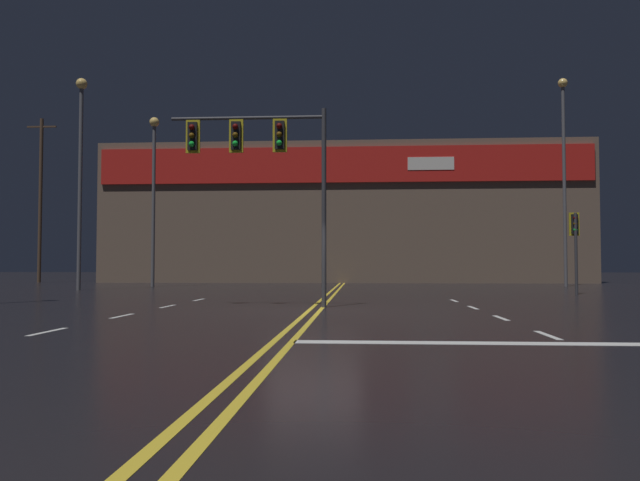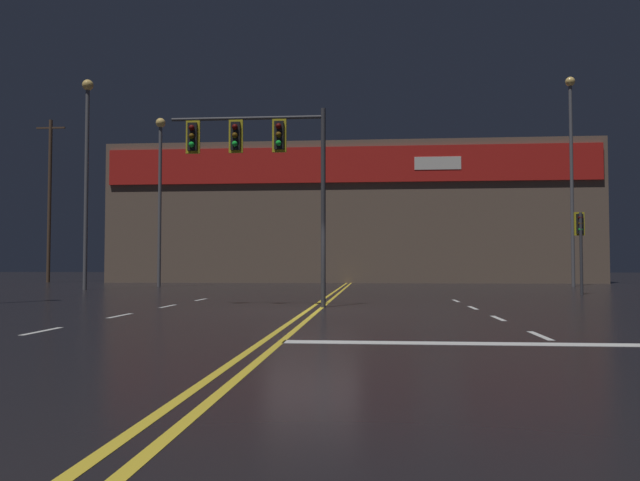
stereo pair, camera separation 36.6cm
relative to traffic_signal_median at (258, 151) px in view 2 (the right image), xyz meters
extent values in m
plane|color=black|center=(1.77, -1.62, -4.62)|extent=(200.00, 200.00, 0.00)
cube|color=gold|center=(1.62, -1.62, -4.61)|extent=(0.12, 60.00, 0.01)
cube|color=gold|center=(1.92, -1.62, -4.61)|extent=(0.12, 60.00, 0.01)
cube|color=silver|center=(-2.73, -7.02, -4.61)|extent=(0.12, 1.40, 0.01)
cube|color=silver|center=(-2.73, -3.42, -4.61)|extent=(0.12, 1.40, 0.01)
cube|color=silver|center=(-2.73, 0.18, -4.61)|extent=(0.12, 1.40, 0.01)
cube|color=silver|center=(-2.73, 3.78, -4.61)|extent=(0.12, 1.40, 0.01)
cube|color=silver|center=(6.28, -7.02, -4.61)|extent=(0.12, 1.40, 0.01)
cube|color=silver|center=(6.28, -3.42, -4.61)|extent=(0.12, 1.40, 0.01)
cube|color=silver|center=(6.28, 0.18, -4.61)|extent=(0.12, 1.40, 0.01)
cube|color=silver|center=(6.28, 3.78, -4.61)|extent=(0.12, 1.40, 0.01)
cube|color=silver|center=(6.28, -8.24, -4.61)|extent=(8.65, 0.40, 0.01)
cylinder|color=#38383D|center=(1.96, 0.01, -1.68)|extent=(0.14, 0.14, 5.87)
cylinder|color=#38383D|center=(-0.33, 0.01, 1.00)|extent=(4.58, 0.10, 0.10)
cube|color=black|center=(0.65, 0.01, 0.46)|extent=(0.28, 0.24, 0.84)
cube|color=gold|center=(0.65, 0.01, 0.46)|extent=(0.42, 0.08, 0.99)
sphere|color=#500705|center=(0.65, -0.14, 0.71)|extent=(0.17, 0.17, 0.17)
sphere|color=#543707|center=(0.65, -0.14, 0.46)|extent=(0.17, 0.17, 0.17)
sphere|color=green|center=(0.65, -0.14, 0.21)|extent=(0.17, 0.17, 0.17)
cube|color=black|center=(-0.66, 0.01, 0.46)|extent=(0.28, 0.24, 0.84)
cube|color=gold|center=(-0.66, 0.01, 0.46)|extent=(0.42, 0.08, 0.99)
sphere|color=#500705|center=(-0.66, -0.14, 0.71)|extent=(0.17, 0.17, 0.17)
sphere|color=#543707|center=(-0.66, -0.14, 0.46)|extent=(0.17, 0.17, 0.17)
sphere|color=green|center=(-0.66, -0.14, 0.21)|extent=(0.17, 0.17, 0.17)
cube|color=black|center=(-1.97, 0.01, 0.46)|extent=(0.28, 0.24, 0.84)
cube|color=gold|center=(-1.97, 0.01, 0.46)|extent=(0.42, 0.08, 0.99)
sphere|color=#500705|center=(-1.97, -0.14, 0.71)|extent=(0.17, 0.17, 0.17)
sphere|color=#543707|center=(-1.97, -0.14, 0.46)|extent=(0.17, 0.17, 0.17)
sphere|color=green|center=(-1.97, -0.14, 0.21)|extent=(0.17, 0.17, 0.17)
cylinder|color=#38383D|center=(12.15, 8.79, -2.88)|extent=(0.13, 0.13, 3.46)
cube|color=black|center=(12.15, 8.97, -1.62)|extent=(0.28, 0.24, 0.84)
cube|color=gold|center=(12.15, 8.97, -1.62)|extent=(0.42, 0.08, 0.99)
sphere|color=#500705|center=(12.15, 8.81, -1.37)|extent=(0.17, 0.17, 0.17)
sphere|color=#543707|center=(12.15, 8.81, -1.62)|extent=(0.17, 0.17, 0.17)
sphere|color=green|center=(12.15, 8.81, -1.87)|extent=(0.17, 0.17, 0.17)
cylinder|color=#59595E|center=(15.14, 19.43, 1.37)|extent=(0.20, 0.20, 11.96)
sphere|color=#F4C666|center=(15.14, 19.43, 7.52)|extent=(0.56, 0.56, 0.56)
cylinder|color=#59595E|center=(-11.06, 12.20, 0.52)|extent=(0.20, 0.20, 10.28)
sphere|color=#F4C666|center=(-11.06, 12.20, 5.83)|extent=(0.56, 0.56, 0.56)
cylinder|color=#59595E|center=(-8.95, 17.17, 0.10)|extent=(0.20, 0.20, 9.44)
sphere|color=#F4C666|center=(-8.95, 17.17, 4.99)|extent=(0.56, 0.56, 0.56)
cube|color=brown|center=(1.77, 30.46, 0.43)|extent=(35.36, 10.00, 10.10)
cube|color=red|center=(1.77, 25.36, 3.72)|extent=(34.65, 0.20, 2.53)
cube|color=white|center=(7.96, 25.31, 3.72)|extent=(3.20, 0.16, 0.90)
cylinder|color=#4C3828|center=(-20.49, 26.12, 1.44)|extent=(0.26, 0.26, 12.11)
cube|color=#4C3828|center=(-20.49, 26.12, 6.89)|extent=(2.20, 0.12, 0.12)
camera|label=1|loc=(3.00, -18.20, -3.40)|focal=35.00mm
camera|label=2|loc=(3.37, -18.17, -3.40)|focal=35.00mm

